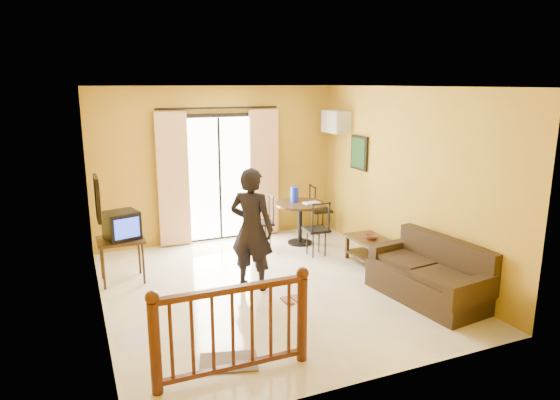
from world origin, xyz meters
name	(u,v)px	position (x,y,z in m)	size (l,w,h in m)	color
ground	(270,287)	(0.00, 0.00, 0.00)	(5.00, 5.00, 0.00)	beige
room_shell	(269,170)	(0.00, 0.00, 1.70)	(5.00, 5.00, 5.00)	white
balcony_door	(220,177)	(0.00, 2.43, 1.19)	(2.25, 0.14, 2.46)	black
tv_table	(121,244)	(-1.90, 1.06, 0.57)	(0.65, 0.55, 0.65)	black
television	(122,225)	(-1.87, 1.06, 0.85)	(0.54, 0.50, 0.40)	black
picture_left	(97,198)	(-2.22, -0.20, 1.55)	(0.05, 0.42, 0.52)	black
dining_table	(300,211)	(1.25, 1.66, 0.60)	(0.91, 0.91, 0.76)	black
water_jug	(294,194)	(1.19, 1.78, 0.89)	(0.15, 0.15, 0.27)	#152AC5
serving_tray	(311,203)	(1.42, 1.56, 0.77)	(0.28, 0.18, 0.02)	beige
dining_chairs	(300,244)	(1.22, 1.59, 0.00)	(1.81, 1.55, 0.95)	black
air_conditioner	(335,122)	(2.09, 1.95, 2.15)	(0.31, 0.60, 0.40)	beige
botanical_print	(359,153)	(2.22, 1.30, 1.65)	(0.05, 0.50, 0.60)	black
coffee_table	(372,248)	(1.85, 0.22, 0.28)	(0.53, 0.95, 0.42)	black
bowl	(372,237)	(1.85, 0.24, 0.45)	(0.20, 0.20, 0.06)	brown
sofa	(431,277)	(1.85, -1.19, 0.31)	(0.99, 1.82, 0.83)	#2E2012
standing_person	(252,229)	(-0.23, 0.11, 0.87)	(0.63, 0.41, 1.73)	black
stair_balustrade	(233,324)	(-1.15, -1.90, 0.56)	(1.63, 0.13, 1.04)	#471E0F
doormat	(229,362)	(-1.13, -1.66, 0.01)	(0.60, 0.40, 0.02)	#60534D
sandals	(292,300)	(0.10, -0.54, 0.01)	(0.25, 0.25, 0.03)	brown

